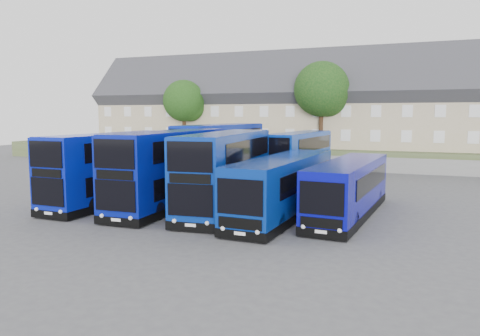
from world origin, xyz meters
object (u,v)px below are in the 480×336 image
dd_front_left (113,169)px  tree_west (185,102)px  tree_mid (323,91)px  coach_east_a (283,187)px  dd_front_mid (170,170)px

dd_front_left → tree_west: (-7.52, 23.81, 4.86)m
dd_front_left → tree_west: tree_west is taller
dd_front_left → tree_mid: tree_mid is taller
dd_front_left → coach_east_a: 11.34m
dd_front_mid → tree_west: size_ratio=1.54×
dd_front_mid → tree_west: tree_west is taller
dd_front_left → dd_front_mid: bearing=4.9°
coach_east_a → tree_west: bearing=131.0°
dd_front_mid → coach_east_a: size_ratio=0.96×
dd_front_left → tree_mid: bearing=71.9°
tree_mid → dd_front_left: bearing=-109.2°
dd_front_mid → coach_east_a: bearing=-2.1°
coach_east_a → tree_west: tree_west is taller
dd_front_mid → coach_east_a: dd_front_mid is taller
dd_front_mid → tree_mid: tree_mid is taller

